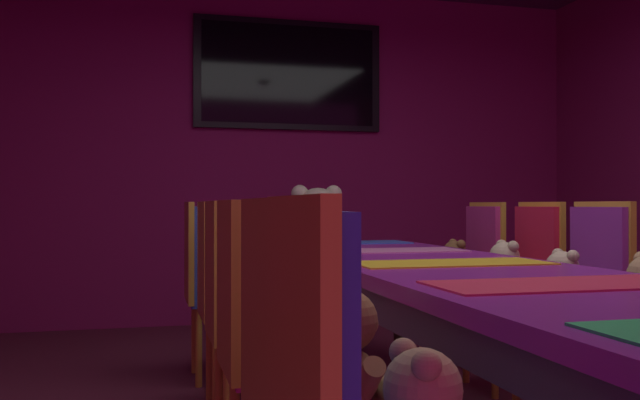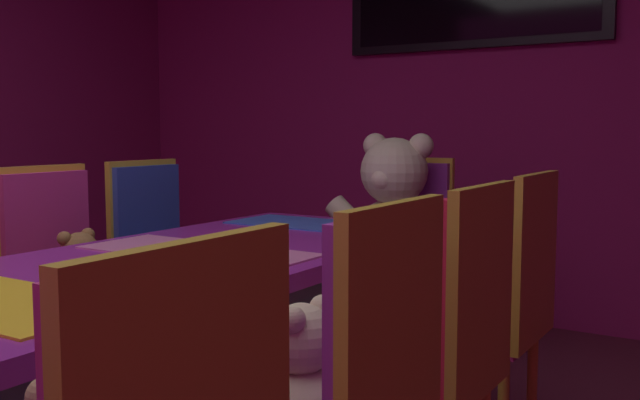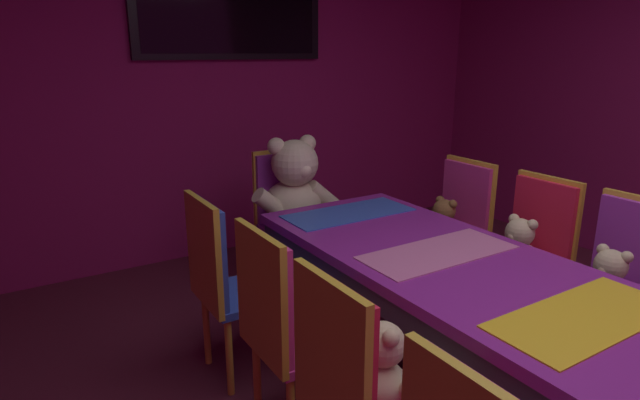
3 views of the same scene
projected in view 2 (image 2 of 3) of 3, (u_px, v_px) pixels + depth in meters
name	position (u px, v px, depth m)	size (l,w,h in m)	color
wall_back	(476.00, 83.00, 4.26)	(5.20, 0.12, 2.80)	#8C1959
chair_left_4	(56.00, 266.00, 2.77)	(0.42, 0.41, 0.98)	#CC338C
teddy_left_4	(81.00, 274.00, 2.70)	(0.24, 0.31, 0.29)	olive
chair_left_5	(156.00, 246.00, 3.27)	(0.42, 0.41, 0.98)	#2D47B2
chair_right_3	(359.00, 390.00, 1.46)	(0.42, 0.41, 0.98)	purple
teddy_right_3	(299.00, 380.00, 1.53)	(0.25, 0.33, 0.31)	beige
chair_right_4	(452.00, 331.00, 1.89)	(0.42, 0.41, 0.98)	red
teddy_right_4	(402.00, 323.00, 1.97)	(0.26, 0.34, 0.32)	beige
chair_right_5	(510.00, 290.00, 2.37)	(0.42, 0.41, 0.98)	#CC338C
teddy_right_5	(469.00, 287.00, 2.45)	(0.25, 0.32, 0.30)	brown
throne_chair	(408.00, 236.00, 3.57)	(0.41, 0.42, 0.98)	purple
king_teddy_bear	(393.00, 212.00, 3.41)	(0.69, 0.53, 0.65)	beige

